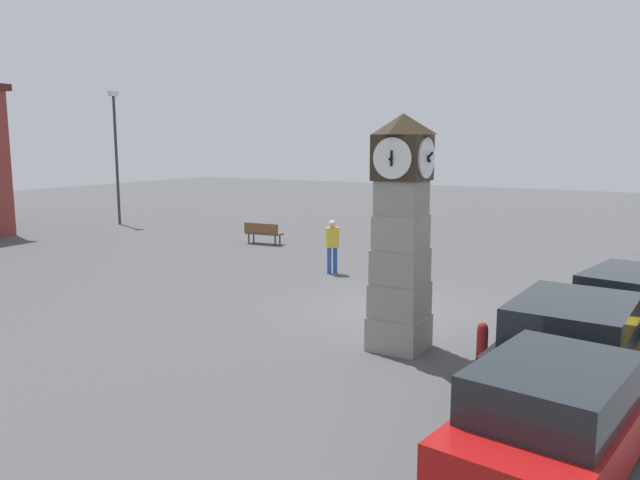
# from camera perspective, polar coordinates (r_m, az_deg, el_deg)

# --- Properties ---
(ground_plane) EXTENTS (89.22, 89.22, 0.00)m
(ground_plane) POSITION_cam_1_polar(r_m,az_deg,el_deg) (16.07, 6.38, -6.43)
(ground_plane) COLOR #4C4C4F
(clock_tower) EXTENTS (1.28, 1.24, 4.81)m
(clock_tower) POSITION_cam_1_polar(r_m,az_deg,el_deg) (12.72, 7.41, 0.29)
(clock_tower) COLOR gray
(clock_tower) RESTS_ON ground_plane
(bollard_near_tower) EXTENTS (0.20, 0.20, 1.04)m
(bollard_near_tower) POSITION_cam_1_polar(r_m,az_deg,el_deg) (11.83, 14.58, -9.68)
(bollard_near_tower) COLOR maroon
(bollard_near_tower) RESTS_ON ground_plane
(bollard_mid_row) EXTENTS (0.30, 0.30, 1.09)m
(bollard_mid_row) POSITION_cam_1_polar(r_m,az_deg,el_deg) (12.21, 21.45, -9.30)
(bollard_mid_row) COLOR brown
(bollard_mid_row) RESTS_ON ground_plane
(car_navy_sedan) EXTENTS (4.45, 2.35, 1.54)m
(car_navy_sedan) POSITION_cam_1_polar(r_m,az_deg,el_deg) (8.86, 20.87, -14.76)
(car_navy_sedan) COLOR #A51111
(car_navy_sedan) RESTS_ON ground_plane
(car_near_tower) EXTENTS (4.65, 2.27, 1.64)m
(car_near_tower) POSITION_cam_1_polar(r_m,az_deg,el_deg) (11.72, 22.26, -8.72)
(car_near_tower) COLOR black
(car_near_tower) RESTS_ON ground_plane
(car_by_building) EXTENTS (4.75, 2.72, 1.60)m
(car_by_building) POSITION_cam_1_polar(r_m,az_deg,el_deg) (14.85, 27.05, -5.44)
(car_by_building) COLOR gold
(car_by_building) RESTS_ON ground_plane
(bench) EXTENTS (0.67, 1.64, 0.90)m
(bench) POSITION_cam_1_polar(r_m,az_deg,el_deg) (26.17, -5.23, 0.75)
(bench) COLOR brown
(bench) RESTS_ON ground_plane
(pedestrian_near_bench) EXTENTS (0.45, 0.45, 1.75)m
(pedestrian_near_bench) POSITION_cam_1_polar(r_m,az_deg,el_deg) (20.16, 1.13, -0.28)
(pedestrian_near_bench) COLOR #264CA5
(pedestrian_near_bench) RESTS_ON ground_plane
(street_lamp_far_side) EXTENTS (0.50, 0.24, 6.76)m
(street_lamp_far_side) POSITION_cam_1_polar(r_m,az_deg,el_deg) (33.78, -18.15, 7.91)
(street_lamp_far_side) COLOR #333338
(street_lamp_far_side) RESTS_ON ground_plane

